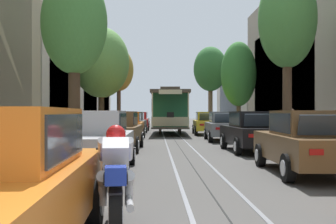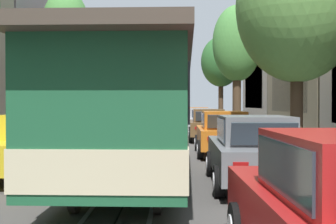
{
  "view_description": "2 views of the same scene",
  "coord_description": "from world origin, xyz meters",
  "px_view_note": "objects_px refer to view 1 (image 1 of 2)",
  "views": [
    {
      "loc": [
        -1.05,
        -1.78,
        1.53
      ],
      "look_at": [
        -0.58,
        13.51,
        1.55
      ],
      "focal_mm": 43.02,
      "sensor_mm": 36.0,
      "label": 1
    },
    {
      "loc": [
        -0.91,
        37.62,
        1.85
      ],
      "look_at": [
        -0.6,
        13.24,
        1.41
      ],
      "focal_mm": 48.84,
      "sensor_mm": 36.0,
      "label": 2
    }
  ],
  "objects_px": {
    "parked_car_grey_fourth_right": "(224,126)",
    "parked_car_grey_fifth_left": "(133,123)",
    "parked_car_grey_far_left": "(139,120)",
    "parked_car_silver_second_left": "(94,141)",
    "parked_car_orange_fourth_left": "(127,125)",
    "parked_car_red_sixth_left": "(138,121)",
    "cable_car_trolley": "(170,111)",
    "street_tree_kerb_right_second": "(287,21)",
    "parked_car_yellow_fifth_right": "(207,123)",
    "pedestrian_on_left_pavement": "(292,124)",
    "parked_car_brown_second_right": "(308,142)",
    "street_tree_kerb_right_fourth": "(210,70)",
    "motorcycle_with_rider": "(116,181)",
    "parked_car_black_mid_right": "(253,131)",
    "street_tree_kerb_left_second": "(74,25)",
    "street_tree_kerb_right_mid": "(239,74)",
    "parked_car_brown_mid_left": "(117,130)",
    "street_tree_kerb_left_mid": "(101,63)",
    "street_tree_kerb_left_fourth": "(119,70)"
  },
  "relations": [
    {
      "from": "parked_car_brown_mid_left",
      "to": "street_tree_kerb_left_second",
      "type": "height_order",
      "value": "street_tree_kerb_left_second"
    },
    {
      "from": "street_tree_kerb_left_second",
      "to": "street_tree_kerb_right_mid",
      "type": "height_order",
      "value": "street_tree_kerb_left_second"
    },
    {
      "from": "parked_car_brown_mid_left",
      "to": "parked_car_silver_second_left",
      "type": "bearing_deg",
      "value": -90.24
    },
    {
      "from": "street_tree_kerb_right_second",
      "to": "pedestrian_on_left_pavement",
      "type": "bearing_deg",
      "value": 67.73
    },
    {
      "from": "parked_car_black_mid_right",
      "to": "parked_car_red_sixth_left",
      "type": "bearing_deg",
      "value": 105.31
    },
    {
      "from": "parked_car_red_sixth_left",
      "to": "parked_car_silver_second_left",
      "type": "bearing_deg",
      "value": -90.09
    },
    {
      "from": "parked_car_grey_far_left",
      "to": "street_tree_kerb_right_mid",
      "type": "xyz_separation_m",
      "value": [
        7.45,
        -12.97,
        3.41
      ]
    },
    {
      "from": "parked_car_red_sixth_left",
      "to": "parked_car_yellow_fifth_right",
      "type": "relative_size",
      "value": 1.0
    },
    {
      "from": "parked_car_silver_second_left",
      "to": "parked_car_orange_fourth_left",
      "type": "distance_m",
      "value": 12.4
    },
    {
      "from": "motorcycle_with_rider",
      "to": "parked_car_grey_fifth_left",
      "type": "bearing_deg",
      "value": 92.75
    },
    {
      "from": "street_tree_kerb_left_second",
      "to": "street_tree_kerb_right_fourth",
      "type": "xyz_separation_m",
      "value": [
        8.42,
        23.02,
        0.79
      ]
    },
    {
      "from": "parked_car_orange_fourth_left",
      "to": "street_tree_kerb_right_fourth",
      "type": "height_order",
      "value": "street_tree_kerb_right_fourth"
    },
    {
      "from": "parked_car_grey_far_left",
      "to": "parked_car_yellow_fifth_right",
      "type": "distance_m",
      "value": 14.01
    },
    {
      "from": "parked_car_red_sixth_left",
      "to": "parked_car_black_mid_right",
      "type": "distance_m",
      "value": 20.3
    },
    {
      "from": "parked_car_grey_fourth_right",
      "to": "street_tree_kerb_left_fourth",
      "type": "distance_m",
      "value": 18.34
    },
    {
      "from": "parked_car_silver_second_left",
      "to": "parked_car_red_sixth_left",
      "type": "xyz_separation_m",
      "value": [
        0.04,
        24.67,
        0.0
      ]
    },
    {
      "from": "parked_car_black_mid_right",
      "to": "parked_car_brown_mid_left",
      "type": "bearing_deg",
      "value": 170.03
    },
    {
      "from": "parked_car_orange_fourth_left",
      "to": "parked_car_brown_second_right",
      "type": "height_order",
      "value": "same"
    },
    {
      "from": "parked_car_yellow_fifth_right",
      "to": "street_tree_kerb_right_fourth",
      "type": "distance_m",
      "value": 11.87
    },
    {
      "from": "parked_car_silver_second_left",
      "to": "parked_car_brown_second_right",
      "type": "xyz_separation_m",
      "value": [
        5.41,
        -0.58,
        0.0
      ]
    },
    {
      "from": "parked_car_grey_far_left",
      "to": "cable_car_trolley",
      "type": "xyz_separation_m",
      "value": [
        2.7,
        -11.28,
        0.86
      ]
    },
    {
      "from": "pedestrian_on_left_pavement",
      "to": "parked_car_red_sixth_left",
      "type": "bearing_deg",
      "value": 118.33
    },
    {
      "from": "street_tree_kerb_left_second",
      "to": "street_tree_kerb_left_fourth",
      "type": "bearing_deg",
      "value": 90.86
    },
    {
      "from": "parked_car_grey_fourth_right",
      "to": "street_tree_kerb_right_mid",
      "type": "distance_m",
      "value": 7.4
    },
    {
      "from": "street_tree_kerb_right_mid",
      "to": "parked_car_black_mid_right",
      "type": "bearing_deg",
      "value": -99.23
    },
    {
      "from": "parked_car_orange_fourth_left",
      "to": "street_tree_kerb_left_fourth",
      "type": "height_order",
      "value": "street_tree_kerb_left_fourth"
    },
    {
      "from": "pedestrian_on_left_pavement",
      "to": "parked_car_grey_fifth_left",
      "type": "bearing_deg",
      "value": 131.83
    },
    {
      "from": "street_tree_kerb_right_fourth",
      "to": "motorcycle_with_rider",
      "type": "relative_size",
      "value": 3.97
    },
    {
      "from": "parked_car_brown_second_right",
      "to": "parked_car_black_mid_right",
      "type": "relative_size",
      "value": 1.0
    },
    {
      "from": "parked_car_brown_mid_left",
      "to": "cable_car_trolley",
      "type": "bearing_deg",
      "value": 78.65
    },
    {
      "from": "parked_car_grey_fourth_right",
      "to": "street_tree_kerb_right_second",
      "type": "bearing_deg",
      "value": -70.36
    },
    {
      "from": "parked_car_yellow_fifth_right",
      "to": "pedestrian_on_left_pavement",
      "type": "xyz_separation_m",
      "value": [
        3.15,
        -8.2,
        0.18
      ]
    },
    {
      "from": "street_tree_kerb_right_second",
      "to": "motorcycle_with_rider",
      "type": "distance_m",
      "value": 13.84
    },
    {
      "from": "parked_car_grey_fourth_right",
      "to": "parked_car_grey_fifth_left",
      "type": "bearing_deg",
      "value": 125.99
    },
    {
      "from": "parked_car_yellow_fifth_right",
      "to": "street_tree_kerb_right_second",
      "type": "height_order",
      "value": "street_tree_kerb_right_second"
    },
    {
      "from": "parked_car_grey_fourth_right",
      "to": "parked_car_grey_far_left",
      "type": "bearing_deg",
      "value": 105.66
    },
    {
      "from": "parked_car_grey_fifth_left",
      "to": "pedestrian_on_left_pavement",
      "type": "bearing_deg",
      "value": -48.17
    },
    {
      "from": "street_tree_kerb_right_fourth",
      "to": "motorcycle_with_rider",
      "type": "height_order",
      "value": "street_tree_kerb_right_fourth"
    },
    {
      "from": "parked_car_brown_second_right",
      "to": "parked_car_grey_fifth_left",
      "type": "bearing_deg",
      "value": 105.89
    },
    {
      "from": "street_tree_kerb_left_mid",
      "to": "motorcycle_with_rider",
      "type": "height_order",
      "value": "street_tree_kerb_left_mid"
    },
    {
      "from": "street_tree_kerb_left_second",
      "to": "pedestrian_on_left_pavement",
      "type": "height_order",
      "value": "street_tree_kerb_left_second"
    },
    {
      "from": "parked_car_grey_far_left",
      "to": "street_tree_kerb_left_mid",
      "type": "distance_m",
      "value": 15.66
    },
    {
      "from": "street_tree_kerb_left_mid",
      "to": "parked_car_yellow_fifth_right",
      "type": "bearing_deg",
      "value": 16.2
    },
    {
      "from": "street_tree_kerb_right_mid",
      "to": "motorcycle_with_rider",
      "type": "distance_m",
      "value": 23.89
    },
    {
      "from": "parked_car_silver_second_left",
      "to": "street_tree_kerb_right_mid",
      "type": "distance_m",
      "value": 19.25
    },
    {
      "from": "parked_car_grey_fifth_left",
      "to": "street_tree_kerb_right_fourth",
      "type": "distance_m",
      "value": 12.72
    },
    {
      "from": "parked_car_brown_second_right",
      "to": "street_tree_kerb_left_mid",
      "type": "bearing_deg",
      "value": 114.62
    },
    {
      "from": "parked_car_grey_fifth_left",
      "to": "parked_car_yellow_fifth_right",
      "type": "xyz_separation_m",
      "value": [
        5.27,
        -1.21,
        0.0
      ]
    },
    {
      "from": "street_tree_kerb_right_second",
      "to": "pedestrian_on_left_pavement",
      "type": "height_order",
      "value": "street_tree_kerb_right_second"
    },
    {
      "from": "cable_car_trolley",
      "to": "street_tree_kerb_right_second",
      "type": "bearing_deg",
      "value": -70.93
    }
  ]
}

